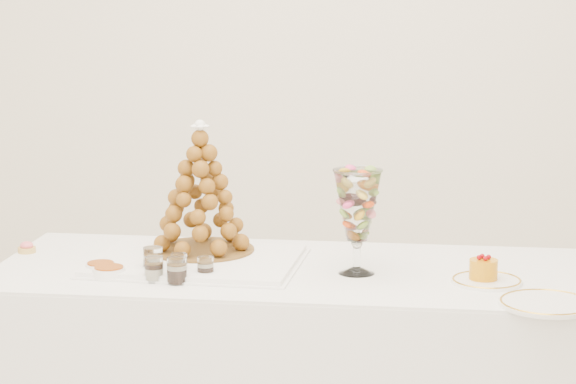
# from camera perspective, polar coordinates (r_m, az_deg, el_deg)

# --- Properties ---
(buffet_table) EXTENTS (1.84, 0.74, 0.70)m
(buffet_table) POSITION_cam_1_polar(r_m,az_deg,el_deg) (3.51, 0.45, -9.43)
(buffet_table) COLOR white
(buffet_table) RESTS_ON ground
(lace_tray) EXTENTS (0.63, 0.48, 0.02)m
(lace_tray) POSITION_cam_1_polar(r_m,az_deg,el_deg) (3.46, -4.68, -3.51)
(lace_tray) COLOR white
(lace_tray) RESTS_ON buffet_table
(macaron_vase) EXTENTS (0.14, 0.14, 0.31)m
(macaron_vase) POSITION_cam_1_polar(r_m,az_deg,el_deg) (3.31, 3.54, -0.74)
(macaron_vase) COLOR white
(macaron_vase) RESTS_ON buffet_table
(cake_plate) EXTENTS (0.20, 0.20, 0.01)m
(cake_plate) POSITION_cam_1_polar(r_m,az_deg,el_deg) (3.29, 10.05, -4.48)
(cake_plate) COLOR white
(cake_plate) RESTS_ON buffet_table
(spare_plate) EXTENTS (0.25, 0.25, 0.01)m
(spare_plate) POSITION_cam_1_polar(r_m,az_deg,el_deg) (3.10, 12.98, -5.55)
(spare_plate) COLOR white
(spare_plate) RESTS_ON buffet_table
(pink_tart) EXTENTS (0.06, 0.06, 0.04)m
(pink_tart) POSITION_cam_1_polar(r_m,az_deg,el_deg) (3.69, -13.13, -2.78)
(pink_tart) COLOR tan
(pink_tart) RESTS_ON buffet_table
(verrine_a) EXTENTS (0.06, 0.06, 0.08)m
(verrine_a) POSITION_cam_1_polar(r_m,az_deg,el_deg) (3.37, -6.87, -3.45)
(verrine_a) COLOR white
(verrine_a) RESTS_ON buffet_table
(verrine_b) EXTENTS (0.05, 0.05, 0.07)m
(verrine_b) POSITION_cam_1_polar(r_m,az_deg,el_deg) (3.33, -5.56, -3.70)
(verrine_b) COLOR white
(verrine_b) RESTS_ON buffet_table
(verrine_c) EXTENTS (0.06, 0.06, 0.06)m
(verrine_c) POSITION_cam_1_polar(r_m,az_deg,el_deg) (3.29, -4.21, -3.85)
(verrine_c) COLOR white
(verrine_c) RESTS_ON buffet_table
(verrine_d) EXTENTS (0.06, 0.06, 0.07)m
(verrine_d) POSITION_cam_1_polar(r_m,az_deg,el_deg) (3.27, -6.82, -3.92)
(verrine_d) COLOR white
(verrine_d) RESTS_ON buffet_table
(verrine_e) EXTENTS (0.07, 0.07, 0.08)m
(verrine_e) POSITION_cam_1_polar(r_m,az_deg,el_deg) (3.24, -5.67, -3.99)
(verrine_e) COLOR white
(verrine_e) RESTS_ON buffet_table
(ramekin_back) EXTENTS (0.09, 0.09, 0.03)m
(ramekin_back) POSITION_cam_1_polar(r_m,az_deg,el_deg) (3.40, -9.50, -3.83)
(ramekin_back) COLOR white
(ramekin_back) RESTS_ON buffet_table
(ramekin_front) EXTENTS (0.10, 0.10, 0.03)m
(ramekin_front) POSITION_cam_1_polar(r_m,az_deg,el_deg) (3.34, -9.08, -4.07)
(ramekin_front) COLOR white
(ramekin_front) RESTS_ON buffet_table
(croquembouche) EXTENTS (0.33, 0.33, 0.41)m
(croquembouche) POSITION_cam_1_polar(r_m,az_deg,el_deg) (3.50, -4.46, 0.21)
(croquembouche) COLOR brown
(croquembouche) RESTS_ON lace_tray
(mousse_cake) EXTENTS (0.08, 0.08, 0.07)m
(mousse_cake) POSITION_cam_1_polar(r_m,az_deg,el_deg) (3.29, 9.90, -3.87)
(mousse_cake) COLOR orange
(mousse_cake) RESTS_ON cake_plate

